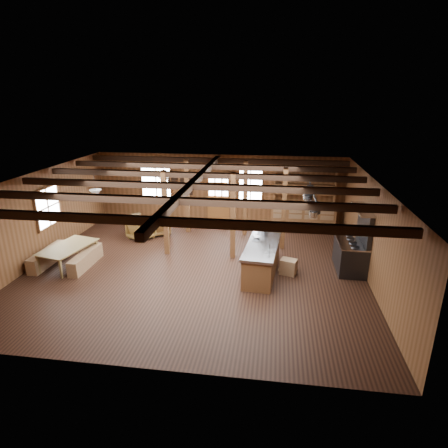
{
  "coord_description": "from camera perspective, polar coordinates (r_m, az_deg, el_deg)",
  "views": [
    {
      "loc": [
        2.28,
        -10.16,
        4.99
      ],
      "look_at": [
        0.72,
        0.93,
        1.15
      ],
      "focal_mm": 30.0,
      "sensor_mm": 36.0,
      "label": 1
    }
  ],
  "objects": [
    {
      "name": "pot_rack",
      "position": [
        10.84,
        13.12,
        3.77
      ],
      "size": [
        0.4,
        3.0,
        0.45
      ],
      "color": "#2A2A2C",
      "rests_on": "ceiling"
    },
    {
      "name": "back_counter",
      "position": [
        15.06,
        11.91,
        1.57
      ],
      "size": [
        2.55,
        0.6,
        2.45
      ],
      "color": "brown",
      "rests_on": "floor"
    },
    {
      "name": "bench_wall",
      "position": [
        12.93,
        -25.26,
        -4.55
      ],
      "size": [
        0.32,
        1.73,
        0.48
      ],
      "primitive_type": "cube",
      "color": "brown",
      "rests_on": "floor"
    },
    {
      "name": "armchair_a",
      "position": [
        14.36,
        -9.87,
        -0.21
      ],
      "size": [
        1.03,
        1.03,
        0.7
      ],
      "primitive_type": "imported",
      "rotation": [
        0.0,
        0.0,
        3.66
      ],
      "color": "brown",
      "rests_on": "floor"
    },
    {
      "name": "window_back_left",
      "position": [
        15.78,
        -10.29,
        6.23
      ],
      "size": [
        1.32,
        0.06,
        1.32
      ],
      "color": "white",
      "rests_on": "wall_back"
    },
    {
      "name": "notice_boards",
      "position": [
        15.46,
        -6.39,
        6.31
      ],
      "size": [
        1.08,
        0.03,
        0.9
      ],
      "color": "silver",
      "rests_on": "wall_back"
    },
    {
      "name": "timber_posts",
      "position": [
        12.87,
        -0.19,
        2.75
      ],
      "size": [
        3.95,
        2.35,
        2.8
      ],
      "color": "#482614",
      "rests_on": "floor"
    },
    {
      "name": "bowl",
      "position": [
        11.29,
        4.88,
        -2.01
      ],
      "size": [
        0.26,
        0.26,
        0.06
      ],
      "primitive_type": "imported",
      "rotation": [
        0.0,
        0.0,
        0.07
      ],
      "color": "silver",
      "rests_on": "kitchen_island"
    },
    {
      "name": "armchair_c",
      "position": [
        14.91,
        -13.11,
        0.14
      ],
      "size": [
        0.96,
        0.96,
        0.63
      ],
      "primitive_type": "imported",
      "rotation": [
        0.0,
        0.0,
        2.4
      ],
      "color": "brown",
      "rests_on": "floor"
    },
    {
      "name": "ceiling_joists",
      "position": [
        10.83,
        -4.38,
        6.57
      ],
      "size": [
        9.8,
        8.82,
        0.18
      ],
      "color": "black",
      "rests_on": "ceiling"
    },
    {
      "name": "room",
      "position": [
        11.01,
        -4.41,
        -0.15
      ],
      "size": [
        10.04,
        9.04,
        2.84
      ],
      "color": "black",
      "rests_on": "ground"
    },
    {
      "name": "dining_table",
      "position": [
        12.51,
        -22.41,
        -4.53
      ],
      "size": [
        1.34,
        1.95,
        0.63
      ],
      "primitive_type": "imported",
      "rotation": [
        0.0,
        0.0,
        1.36
      ],
      "color": "olive",
      "rests_on": "floor"
    },
    {
      "name": "step_stool",
      "position": [
        11.23,
        9.79,
        -6.44
      ],
      "size": [
        0.6,
        0.5,
        0.46
      ],
      "primitive_type": "cube",
      "rotation": [
        0.0,
        0.0,
        -0.3
      ],
      "color": "brown",
      "rests_on": "floor"
    },
    {
      "name": "bench_aisle",
      "position": [
        12.3,
        -20.31,
        -5.08
      ],
      "size": [
        0.32,
        1.68,
        0.46
      ],
      "primitive_type": "cube",
      "color": "brown",
      "rests_on": "floor"
    },
    {
      "name": "back_door",
      "position": [
        15.34,
        -0.85,
        3.4
      ],
      "size": [
        1.02,
        0.08,
        2.15
      ],
      "color": "brown",
      "rests_on": "floor"
    },
    {
      "name": "window_left",
      "position": [
        13.32,
        -25.3,
        2.35
      ],
      "size": [
        0.14,
        1.24,
        1.32
      ],
      "color": "white",
      "rests_on": "wall_back"
    },
    {
      "name": "commercial_range",
      "position": [
        11.83,
        18.97,
        -3.78
      ],
      "size": [
        0.8,
        1.57,
        1.94
      ],
      "color": "#2A2A2C",
      "rests_on": "floor"
    },
    {
      "name": "counter_pot",
      "position": [
        11.73,
        5.97,
        -0.86
      ],
      "size": [
        0.33,
        0.33,
        0.2
      ],
      "primitive_type": "cylinder",
      "color": "#AFB2B7",
      "rests_on": "kitchen_island"
    },
    {
      "name": "pendant_lamps",
      "position": [
        12.35,
        -13.82,
        5.57
      ],
      "size": [
        1.86,
        2.36,
        0.66
      ],
      "color": "#2A2A2C",
      "rests_on": "ceiling"
    },
    {
      "name": "window_back_right",
      "position": [
        15.04,
        4.07,
        5.86
      ],
      "size": [
        1.02,
        0.06,
        1.32
      ],
      "color": "white",
      "rests_on": "wall_back"
    },
    {
      "name": "kitchen_island",
      "position": [
        11.05,
        5.8,
        -5.26
      ],
      "size": [
        1.11,
        2.57,
        1.2
      ],
      "rotation": [
        0.0,
        0.0,
        -0.09
      ],
      "color": "brown",
      "rests_on": "floor"
    },
    {
      "name": "armchair_b",
      "position": [
        14.04,
        -12.52,
        -0.73
      ],
      "size": [
        1.11,
        1.12,
        0.75
      ],
      "primitive_type": "imported",
      "rotation": [
        0.0,
        0.0,
        2.58
      ],
      "color": "brown",
      "rests_on": "floor"
    }
  ]
}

